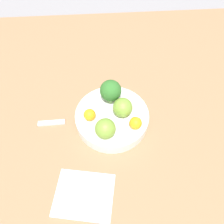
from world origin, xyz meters
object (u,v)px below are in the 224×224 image
at_px(spoon, 52,123).
at_px(apple_red, 105,129).
at_px(bowl, 112,118).
at_px(apple_green, 123,109).
at_px(broccoli, 110,91).
at_px(orange_front, 136,123).
at_px(napkin, 84,195).
at_px(orange_back, 90,115).

bearing_deg(spoon, apple_red, 65.87).
bearing_deg(bowl, apple_red, -19.05).
bearing_deg(apple_green, broccoli, -149.97).
relative_size(orange_front, napkin, 0.22).
relative_size(bowl, apple_red, 3.83).
distance_m(apple_red, orange_front, 0.09).
bearing_deg(napkin, spoon, -155.78).
xyz_separation_m(orange_front, napkin, (0.16, -0.14, -0.05)).
relative_size(bowl, broccoli, 2.85).
height_order(napkin, spoon, same).
distance_m(bowl, apple_red, 0.08).
distance_m(broccoli, apple_green, 0.07).
bearing_deg(spoon, bowl, 87.91).
bearing_deg(orange_front, apple_red, -77.91).
bearing_deg(apple_red, orange_back, -143.22).
distance_m(orange_back, napkin, 0.21).
relative_size(broccoli, apple_green, 1.33).
relative_size(broccoli, napkin, 0.47).
relative_size(apple_green, orange_front, 1.61).
bearing_deg(orange_front, spoon, -102.49).
distance_m(broccoli, spoon, 0.20).
bearing_deg(bowl, napkin, -21.74).
xyz_separation_m(orange_back, spoon, (-0.02, -0.12, -0.05)).
bearing_deg(broccoli, orange_back, -44.69).
distance_m(orange_front, spoon, 0.25).
bearing_deg(orange_front, orange_back, -106.67).
distance_m(bowl, orange_front, 0.09).
height_order(orange_front, napkin, orange_front).
bearing_deg(bowl, apple_green, 81.58).
xyz_separation_m(broccoli, spoon, (0.05, -0.18, -0.08)).
relative_size(apple_green, napkin, 0.35).
height_order(bowl, orange_front, orange_front).
height_order(apple_green, orange_back, apple_green).
distance_m(broccoli, napkin, 0.29).
xyz_separation_m(bowl, apple_red, (0.06, -0.02, 0.05)).
bearing_deg(apple_green, napkin, -28.90).
xyz_separation_m(apple_green, orange_back, (0.01, -0.09, -0.01)).
height_order(apple_green, orange_front, apple_green).
relative_size(orange_front, orange_back, 1.02).
xyz_separation_m(apple_green, napkin, (0.21, -0.11, -0.06)).
bearing_deg(orange_back, bowl, 98.90).
bearing_deg(bowl, spoon, -92.09).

